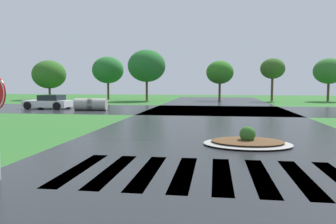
{
  "coord_description": "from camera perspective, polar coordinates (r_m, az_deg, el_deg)",
  "views": [
    {
      "loc": [
        -0.18,
        -2.24,
        2.18
      ],
      "look_at": [
        -1.82,
        9.11,
        1.17
      ],
      "focal_mm": 34.93,
      "sensor_mm": 36.0,
      "label": 1
    }
  ],
  "objects": [
    {
      "name": "median_island",
      "position": [
        11.9,
        13.68,
        -5.05
      ],
      "size": [
        3.1,
        2.3,
        0.68
      ],
      "color": "#9E9B93",
      "rests_on": "ground"
    },
    {
      "name": "car_white_sedan",
      "position": [
        29.96,
        -20.04,
        1.62
      ],
      "size": [
        3.97,
        2.28,
        1.19
      ],
      "rotation": [
        0.0,
        0.0,
        3.11
      ],
      "color": "silver",
      "rests_on": "ground"
    },
    {
      "name": "asphalt_cross_road",
      "position": [
        26.95,
        8.57,
        0.33
      ],
      "size": [
        90.0,
        10.16,
        0.01
      ],
      "primitive_type": "cube",
      "color": "#232628",
      "rests_on": "ground"
    },
    {
      "name": "background_treeline",
      "position": [
        42.17,
        -2.65,
        7.28
      ],
      "size": [
        39.68,
        7.33,
        6.33
      ],
      "color": "#4C3823",
      "rests_on": "ground"
    },
    {
      "name": "crosswalk_stripes",
      "position": [
        8.06,
        9.34,
        -10.7
      ],
      "size": [
        7.65,
        3.25,
        0.01
      ],
      "color": "white",
      "rests_on": "ground"
    },
    {
      "name": "drainage_pipe_stack",
      "position": [
        27.13,
        -13.31,
        1.3
      ],
      "size": [
        2.64,
        1.16,
        0.97
      ],
      "color": "#9E9B93",
      "rests_on": "ground"
    },
    {
      "name": "asphalt_roadway",
      "position": [
        12.44,
        8.95,
        -5.11
      ],
      "size": [
        11.29,
        80.0,
        0.01
      ],
      "primitive_type": "cube",
      "color": "#232628",
      "rests_on": "ground"
    }
  ]
}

